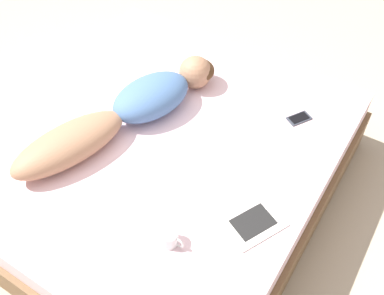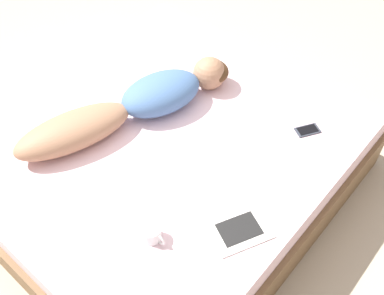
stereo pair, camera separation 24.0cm
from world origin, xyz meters
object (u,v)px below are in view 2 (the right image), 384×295
Objects in this scene: coffee_mug at (152,233)px; cell_phone at (308,130)px; person at (136,104)px; open_magazine at (230,213)px.

coffee_mug is 1.09m from cell_phone.
coffee_mug is at bearing -68.63° from cell_phone.
cell_phone is at bearing 50.60° from person.
open_magazine is 0.73m from cell_phone.
coffee_mug is at bearing -22.76° from person.
open_magazine is 0.39m from coffee_mug.
open_magazine is 3.89× the size of coffee_mug.
person is at bearing 140.36° from coffee_mug.
cell_phone is (0.18, 1.08, -0.04)m from coffee_mug.
open_magazine is at bearing 61.05° from coffee_mug.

